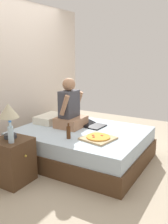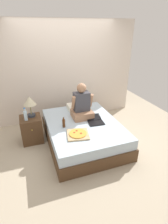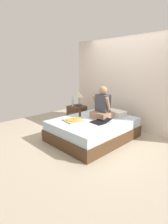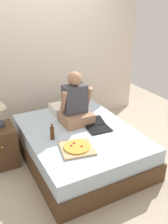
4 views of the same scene
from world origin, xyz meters
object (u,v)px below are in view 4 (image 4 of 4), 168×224
object	(u,v)px
person_seated	(75,105)
pizza_box	(77,148)
bed	(80,145)
nightstand_left	(0,146)
laptop	(97,127)
beer_bottle_on_bed	(52,133)

from	to	relation	value
person_seated	pizza_box	xyz separation A→B (m)	(-0.31, -0.66, -0.27)
bed	nightstand_left	size ratio (longest dim) A/B	3.37
laptop	beer_bottle_on_bed	xyz separation A→B (m)	(-0.68, 0.02, 0.07)
pizza_box	bed	bearing A→B (deg)	59.32
nightstand_left	laptop	world-z (taller)	nightstand_left
nightstand_left	pizza_box	size ratio (longest dim) A/B	1.24
pizza_box	beer_bottle_on_bed	world-z (taller)	beer_bottle_on_bed
bed	beer_bottle_on_bed	size ratio (longest dim) A/B	8.86
bed	beer_bottle_on_bed	xyz separation A→B (m)	(-0.42, -0.04, 0.33)
pizza_box	beer_bottle_on_bed	distance (m)	0.42
person_seated	laptop	bearing A→B (deg)	-57.53
nightstand_left	beer_bottle_on_bed	size ratio (longest dim) A/B	2.63
bed	laptop	world-z (taller)	laptop
person_seated	beer_bottle_on_bed	world-z (taller)	person_seated
laptop	bed	bearing A→B (deg)	167.19
nightstand_left	beer_bottle_on_bed	distance (m)	0.82
person_seated	beer_bottle_on_bed	bearing A→B (deg)	-149.12
pizza_box	beer_bottle_on_bed	xyz separation A→B (m)	(-0.18, 0.37, 0.07)
laptop	pizza_box	world-z (taller)	laptop
bed	nightstand_left	xyz separation A→B (m)	(-1.05, 0.42, 0.05)
nightstand_left	laptop	bearing A→B (deg)	-19.97
bed	pizza_box	size ratio (longest dim) A/B	4.16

